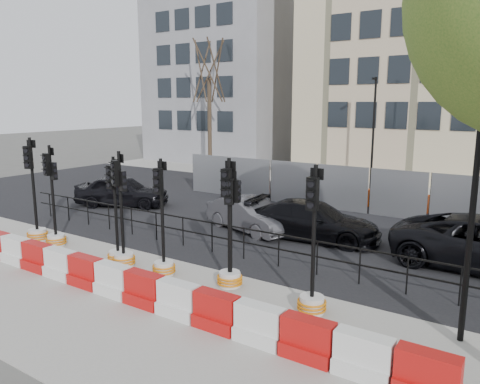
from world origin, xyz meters
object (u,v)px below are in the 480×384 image
Objects in this scene: traffic_signal_a at (36,221)px; car_c at (313,221)px; lamp_post_near at (475,183)px; traffic_signal_h at (312,284)px; traffic_signal_d at (123,240)px; car_a at (122,191)px.

traffic_signal_a reaches higher than car_c.
lamp_post_near is 1.77× the size of traffic_signal_h.
traffic_signal_a is 9.48m from car_c.
traffic_signal_d is 0.70× the size of car_c.
car_a is at bearing 88.78° from traffic_signal_a.
traffic_signal_a is 0.79× the size of car_a.
car_a is at bearing 84.54° from car_c.
traffic_signal_h is 0.71× the size of car_c.
traffic_signal_d is 6.52m from car_c.
traffic_signal_d is at bearing 143.12° from car_c.
car_a is 0.94× the size of car_c.
car_c is at bearing -114.78° from car_a.
car_a is at bearing 157.00° from traffic_signal_d.
traffic_signal_d is 5.84m from traffic_signal_h.
traffic_signal_a is 0.74× the size of car_c.
lamp_post_near is at bearing -132.76° from car_a.
traffic_signal_h is at bearing -18.34° from traffic_signal_a.
traffic_signal_h is (-3.01, -0.51, -2.52)m from lamp_post_near.
lamp_post_near is 7.74m from car_c.
traffic_signal_a is 10.21m from traffic_signal_h.
traffic_signal_h is 0.76× the size of car_a.
traffic_signal_h reaches higher than car_c.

